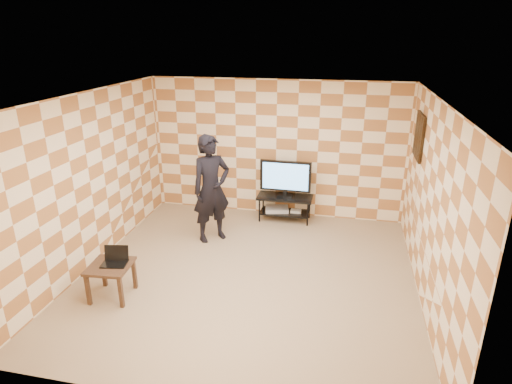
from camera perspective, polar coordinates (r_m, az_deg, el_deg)
floor at (r=6.72m, az=-1.09°, el=-11.01°), size 5.00×5.00×0.00m
wall_back at (r=8.46m, az=2.71°, el=5.71°), size 5.00×0.02×2.70m
wall_front at (r=3.98m, az=-9.61°, el=-12.78°), size 5.00×0.02×2.70m
wall_left at (r=7.09m, az=-21.26°, el=1.33°), size 0.02×5.00×2.70m
wall_right at (r=6.09m, az=22.40°, el=-1.92°), size 0.02×5.00×2.70m
ceiling at (r=5.78m, az=-1.27°, el=12.43°), size 5.00×5.00×0.02m
wall_art at (r=7.38m, az=20.91°, el=6.96°), size 0.04×0.72×0.72m
tv_stand at (r=8.43m, az=3.86°, el=-1.41°), size 1.07×0.48×0.50m
tv at (r=8.24m, az=3.95°, el=2.00°), size 0.99×0.19×0.72m
dvd_player at (r=8.52m, az=2.81°, el=-2.29°), size 0.50×0.40×0.07m
game_console at (r=8.48m, az=5.33°, el=-2.55°), size 0.21×0.16×0.05m
side_table at (r=6.36m, az=-18.84°, el=-9.89°), size 0.61×0.61×0.50m
laptop at (r=6.33m, az=-18.25°, el=-8.54°), size 0.38×0.32×0.23m
person at (r=7.47m, az=-5.97°, el=0.42°), size 0.82×0.81×1.91m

